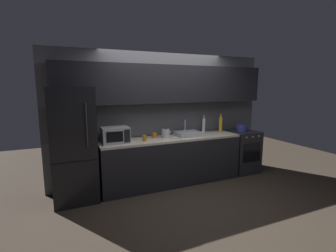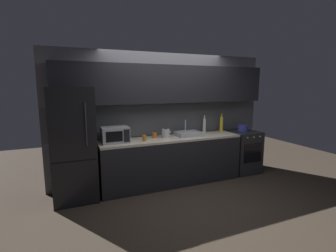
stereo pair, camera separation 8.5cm
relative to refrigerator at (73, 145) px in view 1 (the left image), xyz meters
The scene contains 13 objects.
ground_plane 2.17m from the refrigerator, 27.31° to the right, with size 10.00×10.00×0.00m, color #2D261E.
back_wall 1.87m from the refrigerator, ahead, with size 4.47×0.44×2.50m.
counter_run 1.81m from the refrigerator, ahead, with size 2.73×0.60×0.90m.
refrigerator is the anchor object (origin of this frame).
oven_range 3.48m from the refrigerator, ahead, with size 0.60×0.62×0.90m.
microwave 0.69m from the refrigerator, ahead, with size 0.46×0.35×0.27m.
sink_basin 2.11m from the refrigerator, ahead, with size 0.48×0.38×0.30m.
kettle 1.63m from the refrigerator, ahead, with size 0.18×0.15×0.19m.
wine_bottle_yellow 2.96m from the refrigerator, ahead, with size 0.07×0.07×0.39m.
wine_bottle_white 2.59m from the refrigerator, ahead, with size 0.07×0.07×0.36m.
mug_orange 1.45m from the refrigerator, ahead, with size 0.08×0.08×0.09m, color orange.
mug_amber 1.18m from the refrigerator, ahead, with size 0.07×0.07×0.11m, color #B27019.
cooking_pot 3.41m from the refrigerator, ahead, with size 0.23×0.23×0.14m.
Camera 1 is at (-1.90, -3.24, 1.86)m, focal length 26.28 mm.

